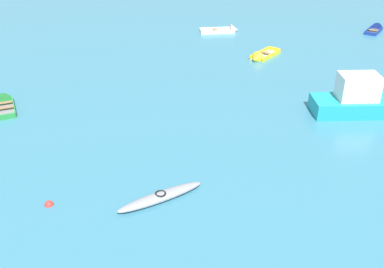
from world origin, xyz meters
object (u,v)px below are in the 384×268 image
rowboat_green_back_row_left (4,103)px  mooring_buoy_far_field (49,205)px  kayak_grey_near_left (161,197)px  motor_launch_turquoise_near_camera (373,101)px  rowboat_yellow_cluster_inner (260,57)px  rowboat_white_foreground_center (228,30)px  rowboat_deep_blue_far_back (376,29)px

rowboat_green_back_row_left → mooring_buoy_far_field: (2.64, -10.25, -0.14)m
kayak_grey_near_left → mooring_buoy_far_field: size_ratio=10.41×
motor_launch_turquoise_near_camera → rowboat_yellow_cluster_inner: bearing=105.1°
rowboat_yellow_cluster_inner → mooring_buoy_far_field: rowboat_yellow_cluster_inner is taller
kayak_grey_near_left → mooring_buoy_far_field: 4.38m
rowboat_white_foreground_center → kayak_grey_near_left: bearing=-114.8°
motor_launch_turquoise_near_camera → mooring_buoy_far_field: size_ratio=18.53×
rowboat_yellow_cluster_inner → rowboat_deep_blue_far_back: bearing=19.8°
rowboat_white_foreground_center → rowboat_green_back_row_left: bearing=-147.6°
rowboat_green_back_row_left → rowboat_deep_blue_far_back: rowboat_green_back_row_left is taller
rowboat_white_foreground_center → rowboat_yellow_cluster_inner: 7.19m
rowboat_deep_blue_far_back → rowboat_white_foreground_center: bearing=168.2°
kayak_grey_near_left → mooring_buoy_far_field: (-4.30, 0.79, -0.17)m
rowboat_deep_blue_far_back → rowboat_green_back_row_left: bearing=-164.6°
motor_launch_turquoise_near_camera → mooring_buoy_far_field: bearing=-166.4°
motor_launch_turquoise_near_camera → rowboat_yellow_cluster_inner: motor_launch_turquoise_near_camera is taller
rowboat_deep_blue_far_back → rowboat_yellow_cluster_inner: 13.40m
rowboat_white_foreground_center → motor_launch_turquoise_near_camera: bearing=-81.1°
rowboat_white_foreground_center → mooring_buoy_far_field: 25.50m
kayak_grey_near_left → rowboat_white_foreground_center: 24.06m
rowboat_green_back_row_left → motor_launch_turquoise_near_camera: bearing=-17.3°
rowboat_green_back_row_left → rowboat_yellow_cluster_inner: bearing=11.9°
rowboat_deep_blue_far_back → rowboat_yellow_cluster_inner: rowboat_yellow_cluster_inner is taller
mooring_buoy_far_field → rowboat_green_back_row_left: bearing=104.4°
kayak_grey_near_left → motor_launch_turquoise_near_camera: bearing=21.1°
kayak_grey_near_left → rowboat_yellow_cluster_inner: rowboat_yellow_cluster_inner is taller
rowboat_green_back_row_left → rowboat_white_foreground_center: rowboat_white_foreground_center is taller
kayak_grey_near_left → rowboat_green_back_row_left: bearing=122.1°
motor_launch_turquoise_near_camera → mooring_buoy_far_field: (-17.05, -4.12, -0.72)m
rowboat_green_back_row_left → rowboat_white_foreground_center: size_ratio=0.88×
kayak_grey_near_left → rowboat_white_foreground_center: rowboat_white_foreground_center is taller
rowboat_white_foreground_center → rowboat_deep_blue_far_back: (12.64, -2.64, -0.02)m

